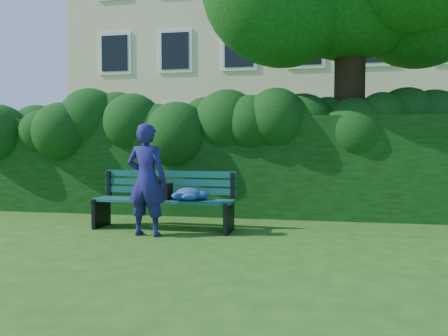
# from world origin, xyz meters

# --- Properties ---
(ground) EXTENTS (80.00, 80.00, 0.00)m
(ground) POSITION_xyz_m (0.00, 0.00, 0.00)
(ground) COLOR #2A5118
(ground) RESTS_ON ground
(apartment_building) EXTENTS (16.00, 8.08, 12.00)m
(apartment_building) POSITION_xyz_m (-0.00, 13.99, 6.00)
(apartment_building) COLOR beige
(apartment_building) RESTS_ON ground
(hedge) EXTENTS (10.00, 1.00, 1.80)m
(hedge) POSITION_xyz_m (0.00, 2.20, 0.90)
(hedge) COLOR black
(hedge) RESTS_ON ground
(park_bench) EXTENTS (2.20, 0.66, 0.89)m
(park_bench) POSITION_xyz_m (-0.85, 0.52, 0.50)
(park_bench) COLOR #0F4A4B
(park_bench) RESTS_ON ground
(man_reading) EXTENTS (0.62, 0.44, 1.60)m
(man_reading) POSITION_xyz_m (-1.01, 0.02, 0.80)
(man_reading) COLOR navy
(man_reading) RESTS_ON ground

